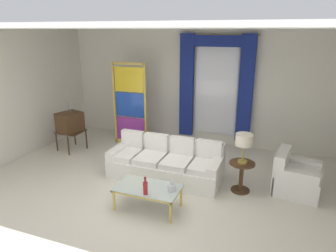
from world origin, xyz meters
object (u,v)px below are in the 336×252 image
object	(u,v)px
armchair_white	(294,178)
round_side_table	(241,174)
table_lamp_brass	(244,141)
vintage_tv	(70,123)
peacock_figurine	(138,143)
stained_glass_divider	(130,106)
bottle_blue_decanter	(172,187)
couch_white_long	(166,163)
bottle_crystal_tall	(145,187)
coffee_table	(148,189)

from	to	relation	value
armchair_white	round_side_table	xyz separation A→B (m)	(-0.95, -0.33, 0.07)
armchair_white	table_lamp_brass	bearing A→B (deg)	-160.72
vintage_tv	peacock_figurine	distance (m)	1.81
stained_glass_divider	peacock_figurine	bearing A→B (deg)	-42.26
round_side_table	table_lamp_brass	size ratio (longest dim) A/B	1.04
peacock_figurine	round_side_table	xyz separation A→B (m)	(2.75, -1.16, 0.14)
vintage_tv	table_lamp_brass	xyz separation A→B (m)	(4.39, -0.62, 0.30)
armchair_white	table_lamp_brass	size ratio (longest dim) A/B	1.63
bottle_blue_decanter	round_side_table	bearing A→B (deg)	49.01
armchair_white	table_lamp_brass	world-z (taller)	table_lamp_brass
armchair_white	table_lamp_brass	xyz separation A→B (m)	(-0.95, -0.33, 0.74)
table_lamp_brass	bottle_blue_decanter	bearing A→B (deg)	-130.99
round_side_table	armchair_white	bearing A→B (deg)	19.28
vintage_tv	armchair_white	world-z (taller)	vintage_tv
couch_white_long	stained_glass_divider	distance (m)	2.27
bottle_blue_decanter	peacock_figurine	size ratio (longest dim) A/B	0.35
bottle_blue_decanter	table_lamp_brass	xyz separation A→B (m)	(1.00, 1.15, 0.55)
vintage_tv	armchair_white	bearing A→B (deg)	-3.05
stained_glass_divider	table_lamp_brass	distance (m)	3.49
vintage_tv	round_side_table	xyz separation A→B (m)	(4.39, -0.62, -0.37)
stained_glass_divider	peacock_figurine	size ratio (longest dim) A/B	3.67
bottle_crystal_tall	round_side_table	world-z (taller)	bottle_crystal_tall
vintage_tv	round_side_table	world-z (taller)	vintage_tv
coffee_table	bottle_blue_decanter	size ratio (longest dim) A/B	5.23
vintage_tv	table_lamp_brass	bearing A→B (deg)	-8.00
bottle_blue_decanter	round_side_table	size ratio (longest dim) A/B	0.36
coffee_table	table_lamp_brass	size ratio (longest dim) A/B	1.95
vintage_tv	stained_glass_divider	world-z (taller)	stained_glass_divider
bottle_crystal_tall	round_side_table	distance (m)	1.96
peacock_figurine	table_lamp_brass	bearing A→B (deg)	-22.87
vintage_tv	stained_glass_divider	size ratio (longest dim) A/B	0.61
bottle_blue_decanter	vintage_tv	distance (m)	3.83
bottle_blue_decanter	vintage_tv	world-z (taller)	vintage_tv
bottle_crystal_tall	vintage_tv	size ratio (longest dim) A/B	0.24
bottle_crystal_tall	armchair_white	world-z (taller)	armchair_white
armchair_white	vintage_tv	bearing A→B (deg)	176.95
coffee_table	bottle_blue_decanter	xyz separation A→B (m)	(0.43, 0.02, 0.11)
couch_white_long	table_lamp_brass	world-z (taller)	table_lamp_brass
bottle_crystal_tall	peacock_figurine	xyz separation A→B (m)	(-1.38, 2.56, -0.32)
armchair_white	couch_white_long	bearing A→B (deg)	-174.16
couch_white_long	bottle_crystal_tall	bearing A→B (deg)	-82.43
couch_white_long	bottle_blue_decanter	xyz separation A→B (m)	(0.56, -1.23, 0.17)
coffee_table	peacock_figurine	xyz separation A→B (m)	(-1.32, 2.33, -0.15)
bottle_crystal_tall	round_side_table	xyz separation A→B (m)	(1.36, 1.40, -0.18)
round_side_table	vintage_tv	bearing A→B (deg)	172.00
stained_glass_divider	bottle_blue_decanter	bearing A→B (deg)	-51.22
bottle_blue_decanter	table_lamp_brass	distance (m)	1.62
stained_glass_divider	round_side_table	bearing A→B (deg)	-25.78
stained_glass_divider	round_side_table	world-z (taller)	stained_glass_divider
coffee_table	peacock_figurine	world-z (taller)	peacock_figurine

